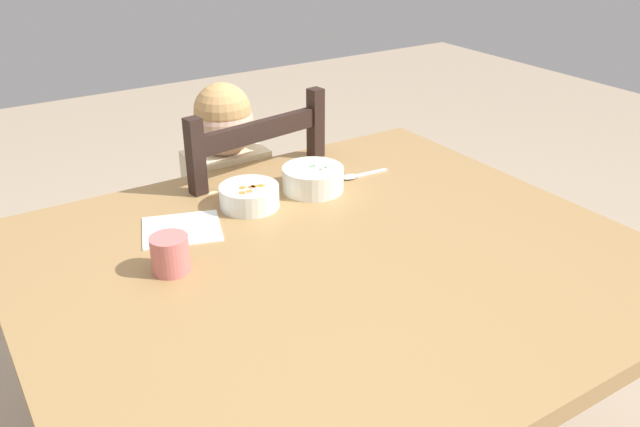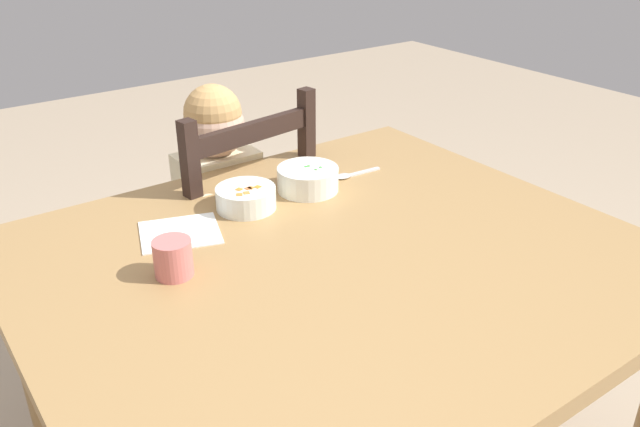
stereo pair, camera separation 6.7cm
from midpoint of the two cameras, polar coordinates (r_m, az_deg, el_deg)
The scene contains 8 objects.
dining_table at distance 1.39m, azimuth -0.04°, elevation -6.87°, with size 1.23×1.09×0.72m.
dining_chair at distance 1.95m, azimuth -8.95°, elevation -3.28°, with size 0.48×0.48×0.92m.
child_figure at distance 1.86m, azimuth -9.48°, elevation 1.34°, with size 0.32×0.31×0.93m.
bowl_of_peas at distance 1.61m, azimuth -2.27°, elevation 3.09°, with size 0.15×0.15×0.06m.
bowl_of_carrots at distance 1.53m, azimuth -7.76°, elevation 1.40°, with size 0.14×0.14×0.05m.
spoon at distance 1.70m, azimuth 1.46°, elevation 3.39°, with size 0.14×0.03×0.01m.
drinking_cup at distance 1.29m, azimuth -14.20°, elevation -3.83°, with size 0.07×0.07×0.07m, color #D2716D.
paper_napkin at distance 1.45m, azimuth -13.45°, elevation -1.66°, with size 0.17×0.15×0.00m, color white.
Camera 2 is at (-0.70, -0.92, 1.40)m, focal length 36.58 mm.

